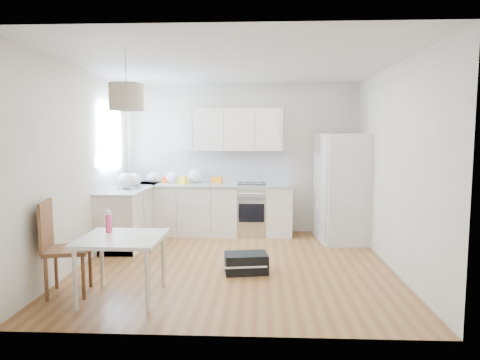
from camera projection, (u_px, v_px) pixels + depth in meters
The scene contains 29 objects.
floor at pixel (235, 265), 5.88m from camera, with size 4.20×4.20×0.00m, color brown.
ceiling at pixel (235, 64), 5.60m from camera, with size 4.20×4.20×0.00m, color white.
wall_back at pixel (241, 159), 7.83m from camera, with size 4.20×4.20×0.00m, color beige.
wall_left at pixel (81, 166), 5.83m from camera, with size 4.20×4.20×0.00m, color beige.
wall_right at pixel (393, 168), 5.64m from camera, with size 4.20×4.20×0.00m, color beige.
window_glassblock at pixel (110, 137), 6.93m from camera, with size 0.02×1.00×1.00m, color #BFE0F9.
cabinets_back at pixel (207, 210), 7.65m from camera, with size 3.00×0.60×0.88m, color silver.
cabinets_left at pixel (131, 216), 7.11m from camera, with size 0.60×1.80×0.88m, color silver.
counter_back at pixel (207, 185), 7.60m from camera, with size 3.02×0.64×0.04m, color #AAACAF.
counter_left at pixel (130, 188), 7.06m from camera, with size 0.64×1.82×0.04m, color #AAACAF.
backsplash_back at pixel (209, 166), 7.86m from camera, with size 3.00×0.01×0.58m, color white.
backsplash_left at pixel (112, 170), 7.04m from camera, with size 0.01×1.80×0.58m, color white.
upper_cabinets at pixel (233, 130), 7.62m from camera, with size 1.70×0.32×0.75m, color silver.
range_oven at pixel (252, 210), 7.61m from camera, with size 0.50×0.61×0.88m, color silver, non-canonical shape.
sink at pixel (129, 188), 7.01m from camera, with size 0.50×0.80×0.16m, color silver, non-canonical shape.
refrigerator at pixel (343, 188), 7.11m from camera, with size 0.86×0.90×1.80m, color white, non-canonical shape.
dining_table at pixel (122, 243), 4.61m from camera, with size 0.87×0.87×0.69m.
dining_chair at pixel (68, 248), 4.75m from camera, with size 0.45×0.45×1.06m, color #502D18, non-canonical shape.
drink_bottle at pixel (109, 221), 4.80m from camera, with size 0.07×0.07×0.25m, color #F6447A.
gym_bag at pixel (246, 263), 5.54m from camera, with size 0.54×0.36×0.25m, color black.
pendant_lamp at pixel (126, 97), 4.54m from camera, with size 0.36×0.36×0.28m, color beige.
grocery_bag_a at pixel (153, 177), 7.66m from camera, with size 0.22×0.19×0.20m, color white.
grocery_bag_b at pixel (173, 177), 7.58m from camera, with size 0.24×0.20×0.22m, color white.
grocery_bag_c at pixel (196, 176), 7.66m from camera, with size 0.28×0.24×0.25m, color white.
grocery_bag_d at pixel (134, 179), 7.22m from camera, with size 0.25×0.21×0.22m, color white.
grocery_bag_e at pixel (126, 181), 6.85m from camera, with size 0.28×0.24×0.25m, color white.
snack_orange at pixel (217, 180), 7.61m from camera, with size 0.17×0.11×0.12m, color orange.
snack_yellow at pixel (182, 180), 7.58m from camera, with size 0.18×0.11×0.12m, color yellow.
snack_red at pixel (166, 180), 7.66m from camera, with size 0.17×0.10×0.11m, color #BA3E17.
Camera 1 is at (0.33, -5.72, 1.78)m, focal length 32.00 mm.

